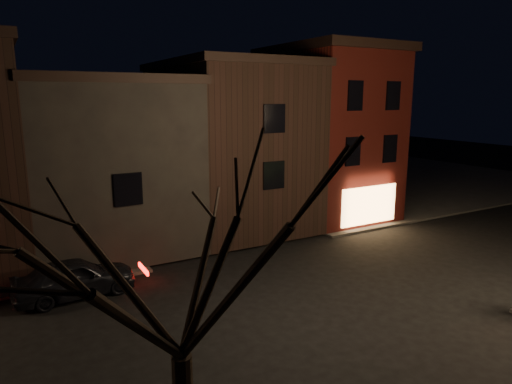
% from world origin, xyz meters
% --- Properties ---
extents(ground, '(120.00, 120.00, 0.00)m').
position_xyz_m(ground, '(0.00, 0.00, 0.00)').
color(ground, black).
rests_on(ground, ground).
extents(sidewalk_far_right, '(30.00, 30.00, 0.12)m').
position_xyz_m(sidewalk_far_right, '(20.00, 20.00, 0.06)').
color(sidewalk_far_right, '#2D2B28').
rests_on(sidewalk_far_right, ground).
extents(corner_building, '(6.50, 8.50, 10.50)m').
position_xyz_m(corner_building, '(8.00, 9.47, 5.40)').
color(corner_building, '#4F120E').
rests_on(corner_building, ground).
extents(row_building_a, '(7.30, 10.30, 9.40)m').
position_xyz_m(row_building_a, '(1.50, 10.50, 4.83)').
color(row_building_a, black).
rests_on(row_building_a, ground).
extents(row_building_b, '(7.80, 10.30, 8.40)m').
position_xyz_m(row_building_b, '(-5.75, 10.50, 4.33)').
color(row_building_b, black).
rests_on(row_building_b, ground).
extents(bare_tree_left, '(5.60, 5.60, 7.50)m').
position_xyz_m(bare_tree_left, '(-8.00, -7.00, 5.43)').
color(bare_tree_left, black).
rests_on(bare_tree_left, sidewalk_near_left).
extents(parked_car_a, '(4.56, 2.06, 1.52)m').
position_xyz_m(parked_car_a, '(-8.31, 4.06, 0.76)').
color(parked_car_a, black).
rests_on(parked_car_a, ground).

